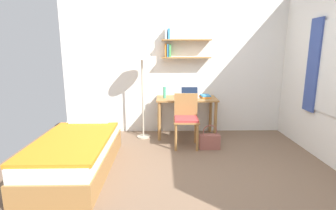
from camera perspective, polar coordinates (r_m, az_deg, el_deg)
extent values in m
plane|color=brown|center=(3.30, 4.64, -16.51)|extent=(5.28, 5.28, 0.00)
cube|color=white|center=(4.92, 2.51, 8.86)|extent=(4.40, 0.05, 2.60)
cube|color=#9E703D|center=(4.79, 4.07, 10.52)|extent=(0.90, 0.22, 0.02)
cube|color=orange|center=(4.80, -0.50, 12.10)|extent=(0.03, 0.14, 0.24)
cube|color=#3384C6|center=(4.79, -0.06, 12.06)|extent=(0.02, 0.17, 0.23)
cube|color=#4CA856|center=(4.80, 0.44, 12.06)|extent=(0.03, 0.14, 0.23)
cube|color=#9E703D|center=(4.79, 4.13, 14.31)|extent=(0.90, 0.22, 0.02)
cube|color=silver|center=(4.79, -0.50, 15.67)|extent=(0.03, 0.17, 0.20)
cube|color=#3384C6|center=(4.81, 0.18, 15.60)|extent=(0.04, 0.15, 0.19)
cube|color=#384C93|center=(4.48, 29.66, 7.63)|extent=(0.03, 0.28, 1.39)
cube|color=#9E703D|center=(3.69, -19.60, -11.54)|extent=(0.87, 1.84, 0.28)
cube|color=silver|center=(3.61, -19.85, -8.33)|extent=(0.83, 1.79, 0.16)
cube|color=orange|center=(3.48, -20.54, -7.41)|extent=(0.88, 1.51, 0.04)
cube|color=white|center=(4.23, -16.93, -3.34)|extent=(0.61, 0.28, 0.10)
cube|color=#9E703D|center=(4.68, 4.15, 1.43)|extent=(1.09, 0.57, 0.03)
cylinder|color=#9E703D|center=(4.51, -1.97, -3.70)|extent=(0.06, 0.06, 0.70)
cylinder|color=#9E703D|center=(4.61, 10.55, -3.57)|extent=(0.06, 0.06, 0.70)
cylinder|color=#9E703D|center=(4.97, -1.90, -2.21)|extent=(0.06, 0.06, 0.70)
cylinder|color=#9E703D|center=(5.06, 9.48, -2.13)|extent=(0.06, 0.06, 0.70)
cube|color=#9E703D|center=(4.18, 4.11, -3.48)|extent=(0.43, 0.43, 0.03)
cube|color=#B23838|center=(4.18, 4.11, -3.08)|extent=(0.39, 0.40, 0.04)
cube|color=#9E703D|center=(4.31, 4.03, 0.17)|extent=(0.39, 0.05, 0.37)
cylinder|color=#9E703D|center=(4.08, 1.77, -7.29)|extent=(0.04, 0.04, 0.44)
cylinder|color=#9E703D|center=(4.10, 6.58, -7.28)|extent=(0.04, 0.04, 0.44)
cylinder|color=#9E703D|center=(4.41, 1.73, -5.79)|extent=(0.04, 0.04, 0.44)
cylinder|color=#9E703D|center=(4.43, 6.17, -5.79)|extent=(0.04, 0.04, 0.44)
cylinder|color=#B2A893|center=(4.79, -5.51, -7.04)|extent=(0.24, 0.24, 0.02)
cylinder|color=#B2A893|center=(4.60, -5.69, 1.39)|extent=(0.03, 0.03, 1.40)
cone|color=silver|center=(4.52, -5.91, 11.55)|extent=(0.41, 0.41, 0.22)
cube|color=#B7BABF|center=(4.72, 4.91, 1.76)|extent=(0.34, 0.21, 0.01)
cube|color=#B7BABF|center=(4.77, 4.84, 3.08)|extent=(0.33, 0.08, 0.19)
cube|color=black|center=(4.77, 4.85, 3.05)|extent=(0.30, 0.06, 0.16)
cylinder|color=#42A87F|center=(4.62, -0.77, 2.83)|extent=(0.05, 0.05, 0.21)
cube|color=orange|center=(4.73, 8.31, 1.83)|extent=(0.18, 0.26, 0.03)
cube|color=#3384C6|center=(4.73, 8.34, 2.15)|extent=(0.17, 0.25, 0.02)
cube|color=#99564C|center=(4.25, 9.30, -8.11)|extent=(0.33, 0.13, 0.24)
torus|color=#99564C|center=(4.20, 9.38, -5.92)|extent=(0.23, 0.02, 0.23)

